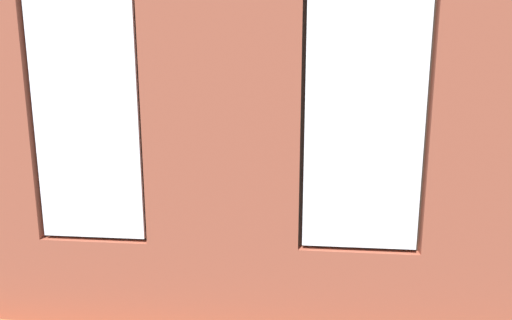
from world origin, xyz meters
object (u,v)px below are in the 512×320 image
object	(u,v)px
candle_jar	(264,191)
potted_plant_by_left_couch	(379,188)
media_console	(79,200)
coffee_table	(264,198)
papasan_chair	(266,167)
potted_plant_beside_window_right	(61,235)
couch_by_window	(185,254)
tv_flatscreen	(75,158)
remote_gray	(234,195)
potted_plant_mid_room_small	(328,190)
table_plant_small	(271,190)
couch_left	(433,217)
potted_plant_corner_near_left	(399,151)
remote_black	(253,192)
cup_ceramic	(292,190)

from	to	relation	value
candle_jar	potted_plant_by_left_couch	size ratio (longest dim) A/B	0.18
media_console	coffee_table	bearing A→B (deg)	-176.76
coffee_table	candle_jar	distance (m)	0.10
candle_jar	media_console	distance (m)	2.75
papasan_chair	potted_plant_beside_window_right	world-z (taller)	potted_plant_beside_window_right
couch_by_window	tv_flatscreen	size ratio (longest dim) A/B	1.76
remote_gray	potted_plant_mid_room_small	bearing A→B (deg)	3.89
couch_by_window	table_plant_small	distance (m)	2.02
couch_left	potted_plant_beside_window_right	size ratio (longest dim) A/B	2.26
couch_by_window	candle_jar	world-z (taller)	couch_by_window
potted_plant_corner_near_left	potted_plant_by_left_couch	bearing A→B (deg)	64.79
papasan_chair	potted_plant_corner_near_left	size ratio (longest dim) A/B	0.92
coffee_table	potted_plant_mid_room_small	bearing A→B (deg)	-154.02
media_console	tv_flatscreen	size ratio (longest dim) A/B	1.03
couch_by_window	couch_left	size ratio (longest dim) A/B	1.00
coffee_table	remote_black	size ratio (longest dim) A/B	8.34
tv_flatscreen	potted_plant_corner_near_left	size ratio (longest dim) A/B	0.77
couch_by_window	candle_jar	size ratio (longest dim) A/B	19.71
couch_left	remote_black	xyz separation A→B (m)	(2.34, -0.64, 0.09)
remote_gray	candle_jar	bearing A→B (deg)	-4.33
candle_jar	tv_flatscreen	xyz separation A→B (m)	(2.74, 0.15, 0.47)
potted_plant_by_left_couch	potted_plant_mid_room_small	bearing A→B (deg)	19.96
remote_black	remote_gray	world-z (taller)	same
table_plant_small	remote_gray	xyz separation A→B (m)	(0.53, 0.00, -0.09)
potted_plant_beside_window_right	potted_plant_mid_room_small	distance (m)	3.74
table_plant_small	potted_plant_corner_near_left	bearing A→B (deg)	-137.24
cup_ceramic	potted_plant_by_left_couch	xyz separation A→B (m)	(-1.38, -0.63, -0.10)
couch_by_window	potted_plant_mid_room_small	xyz separation A→B (m)	(-1.55, -2.44, 0.06)
potted_plant_by_left_couch	cup_ceramic	bearing A→B (deg)	24.62
couch_left	cup_ceramic	size ratio (longest dim) A/B	20.49
potted_plant_mid_room_small	papasan_chair	bearing A→B (deg)	-52.50
potted_plant_beside_window_right	potted_plant_corner_near_left	world-z (taller)	potted_plant_corner_near_left
media_console	potted_plant_beside_window_right	size ratio (longest dim) A/B	1.32
candle_jar	media_console	world-z (taller)	media_console
papasan_chair	potted_plant_corner_near_left	world-z (taller)	potted_plant_corner_near_left
table_plant_small	remote_gray	bearing A→B (deg)	0.00
candle_jar	potted_plant_mid_room_small	size ratio (longest dim) A/B	0.16
potted_plant_beside_window_right	potted_plant_by_left_couch	size ratio (longest dim) A/B	1.54
candle_jar	table_plant_small	bearing A→B (deg)	134.46
couch_by_window	tv_flatscreen	bearing A→B (deg)	-40.79
papasan_chair	potted_plant_by_left_couch	world-z (taller)	papasan_chair
cup_ceramic	candle_jar	bearing A→B (deg)	17.97
couch_by_window	potted_plant_by_left_couch	bearing A→B (deg)	-131.00
potted_plant_beside_window_right	potted_plant_mid_room_small	xyz separation A→B (m)	(-2.74, -2.54, -0.12)
cup_ceramic	media_console	xyz separation A→B (m)	(3.13, 0.28, -0.16)
potted_plant_by_left_couch	potted_plant_corner_near_left	world-z (taller)	potted_plant_corner_near_left
couch_by_window	tv_flatscreen	world-z (taller)	tv_flatscreen
coffee_table	potted_plant_mid_room_small	world-z (taller)	potted_plant_mid_room_small
couch_by_window	potted_plant_by_left_couch	size ratio (longest dim) A/B	3.47
remote_black	potted_plant_beside_window_right	size ratio (longest dim) A/B	0.21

